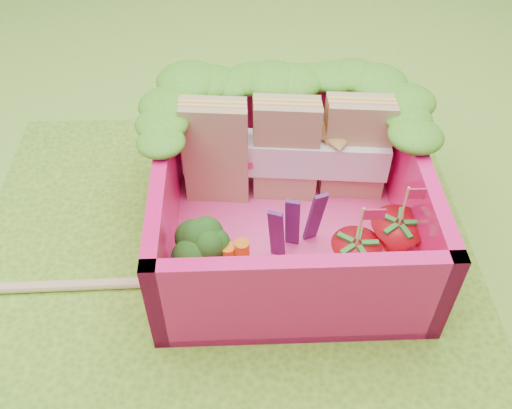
{
  "coord_description": "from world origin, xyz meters",
  "views": [
    {
      "loc": [
        0.09,
        -1.79,
        2.32
      ],
      "look_at": [
        0.17,
        0.23,
        0.28
      ],
      "focal_mm": 40.0,
      "sensor_mm": 36.0,
      "label": 1
    }
  ],
  "objects_px": {
    "broccoli": "(203,251)",
    "strawberry_right": "(395,242)",
    "chopsticks": "(17,287)",
    "sandwich_stack": "(287,151)",
    "strawberry_left": "(354,260)",
    "bento_box": "(289,200)"
  },
  "relations": [
    {
      "from": "bento_box",
      "to": "chopsticks",
      "type": "relative_size",
      "value": 0.62
    },
    {
      "from": "strawberry_right",
      "to": "chopsticks",
      "type": "height_order",
      "value": "strawberry_right"
    },
    {
      "from": "chopsticks",
      "to": "strawberry_right",
      "type": "bearing_deg",
      "value": 2.49
    },
    {
      "from": "chopsticks",
      "to": "strawberry_left",
      "type": "bearing_deg",
      "value": -0.48
    },
    {
      "from": "strawberry_left",
      "to": "strawberry_right",
      "type": "relative_size",
      "value": 0.95
    },
    {
      "from": "bento_box",
      "to": "broccoli",
      "type": "relative_size",
      "value": 4.18
    },
    {
      "from": "sandwich_stack",
      "to": "broccoli",
      "type": "xyz_separation_m",
      "value": [
        -0.43,
        -0.59,
        -0.11
      ]
    },
    {
      "from": "broccoli",
      "to": "strawberry_right",
      "type": "relative_size",
      "value": 0.61
    },
    {
      "from": "bento_box",
      "to": "strawberry_left",
      "type": "relative_size",
      "value": 2.71
    },
    {
      "from": "strawberry_left",
      "to": "chopsticks",
      "type": "height_order",
      "value": "strawberry_left"
    },
    {
      "from": "strawberry_right",
      "to": "strawberry_left",
      "type": "bearing_deg",
      "value": -156.15
    },
    {
      "from": "strawberry_left",
      "to": "strawberry_right",
      "type": "bearing_deg",
      "value": 23.85
    },
    {
      "from": "strawberry_left",
      "to": "broccoli",
      "type": "bearing_deg",
      "value": 177.5
    },
    {
      "from": "sandwich_stack",
      "to": "strawberry_right",
      "type": "relative_size",
      "value": 2.17
    },
    {
      "from": "bento_box",
      "to": "strawberry_left",
      "type": "height_order",
      "value": "bento_box"
    },
    {
      "from": "broccoli",
      "to": "strawberry_left",
      "type": "xyz_separation_m",
      "value": [
        0.71,
        -0.03,
        -0.06
      ]
    },
    {
      "from": "broccoli",
      "to": "chopsticks",
      "type": "height_order",
      "value": "broccoli"
    },
    {
      "from": "sandwich_stack",
      "to": "chopsticks",
      "type": "xyz_separation_m",
      "value": [
        -1.36,
        -0.6,
        -0.32
      ]
    },
    {
      "from": "bento_box",
      "to": "strawberry_left",
      "type": "xyz_separation_m",
      "value": [
        0.29,
        -0.32,
        -0.1
      ]
    },
    {
      "from": "strawberry_left",
      "to": "strawberry_right",
      "type": "height_order",
      "value": "strawberry_right"
    },
    {
      "from": "broccoli",
      "to": "strawberry_right",
      "type": "bearing_deg",
      "value": 3.91
    },
    {
      "from": "strawberry_left",
      "to": "chopsticks",
      "type": "relative_size",
      "value": 0.23
    }
  ]
}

